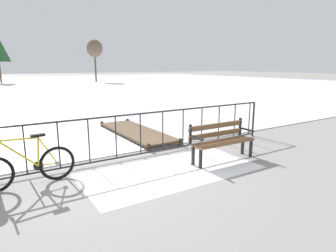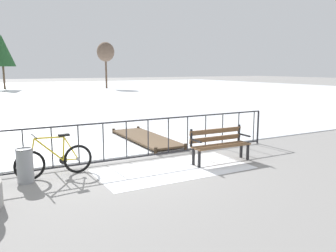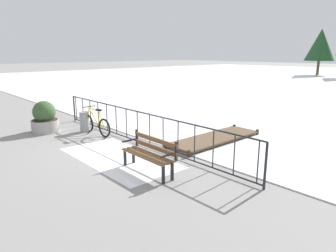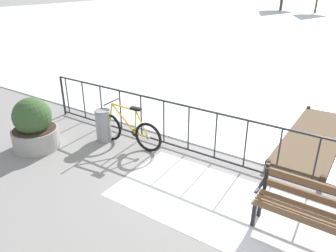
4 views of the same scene
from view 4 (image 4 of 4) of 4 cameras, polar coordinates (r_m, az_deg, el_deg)
ground_plane at (r=6.71m, az=8.07°, el=-6.11°), size 160.00×160.00×0.00m
snow_patch at (r=5.55m, az=9.33°, el=-13.46°), size 3.69×1.81×0.01m
railing_fence at (r=6.44m, az=8.36°, el=-1.82°), size 9.06×0.06×1.07m
bicycle_near_railing at (r=7.13m, az=-7.00°, el=-0.76°), size 1.71×0.52×0.97m
park_bench at (r=5.03m, az=24.47°, el=-13.00°), size 1.61×0.50×0.89m
planter_with_shrub at (r=7.50m, az=-22.47°, el=-0.07°), size 0.97×0.97×1.14m
trash_bin at (r=7.45m, az=-11.27°, el=0.10°), size 0.35×0.35×0.73m
wooden_dock at (r=8.06m, az=24.22°, el=-1.75°), size 1.10×3.57×0.20m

